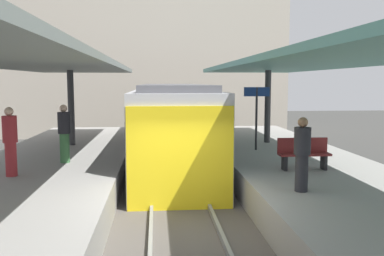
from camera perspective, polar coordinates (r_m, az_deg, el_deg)
ground_plane at (r=9.18m, az=-0.93°, el=-15.34°), size 80.00×80.00×0.00m
platform_right at (r=10.01m, az=21.76°, el=-10.93°), size 4.40×28.00×1.00m
track_ballast at (r=9.15m, az=-0.93°, el=-14.75°), size 3.20×28.00×0.20m
rail_near_side at (r=9.07m, az=-5.61°, el=-13.82°), size 0.08×28.00×0.14m
rail_far_side at (r=9.16m, az=3.70°, el=-13.59°), size 0.08×28.00×0.14m
commuter_train at (r=16.22m, az=-2.80°, el=0.38°), size 2.78×11.92×3.10m
canopy_left at (r=10.44m, az=-23.08°, el=8.48°), size 4.18×21.00×2.99m
canopy_right at (r=10.86m, az=19.15°, el=8.64°), size 4.18×21.00×3.01m
platform_bench at (r=11.88m, az=14.91°, el=-3.25°), size 1.40×0.41×0.86m
platform_sign at (r=14.85m, az=8.76°, el=3.25°), size 0.90×0.08×2.21m
passenger_near_bench at (r=11.55m, az=-23.46°, el=-1.55°), size 0.36×0.36×1.76m
passenger_mid_platform at (r=12.96m, az=-16.96°, el=-0.60°), size 0.36×0.36×1.72m
passenger_far_end at (r=9.43m, az=14.72°, el=-3.33°), size 0.36×0.36×1.63m
station_building_backdrop at (r=28.61m, az=-6.66°, el=10.43°), size 18.00×6.00×11.00m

